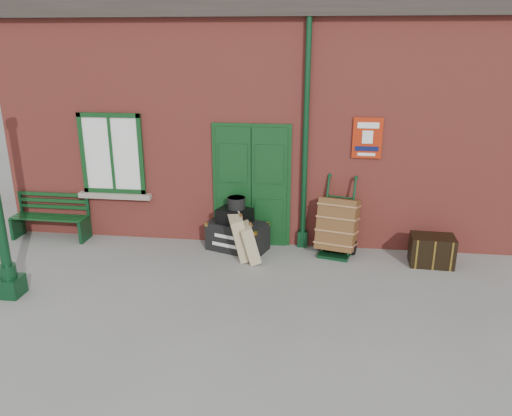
% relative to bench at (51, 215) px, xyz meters
% --- Properties ---
extents(ground, '(80.00, 80.00, 0.00)m').
position_rel_bench_xyz_m(ground, '(4.16, -1.29, -0.45)').
color(ground, gray).
rests_on(ground, ground).
extents(station_building, '(10.30, 4.30, 4.36)m').
position_rel_bench_xyz_m(station_building, '(4.16, 2.20, 1.71)').
color(station_building, '#AB4237').
rests_on(station_building, ground).
extents(bench, '(1.45, 0.46, 0.89)m').
position_rel_bench_xyz_m(bench, '(0.00, 0.00, 0.00)').
color(bench, '#0F3917').
rests_on(bench, ground).
extents(houdini_trunk, '(1.17, 0.88, 0.52)m').
position_rel_bench_xyz_m(houdini_trunk, '(3.65, -0.14, -0.19)').
color(houdini_trunk, black).
rests_on(houdini_trunk, ground).
extents(strongbox, '(0.68, 0.58, 0.26)m').
position_rel_bench_xyz_m(strongbox, '(3.60, -0.14, 0.20)').
color(strongbox, black).
rests_on(strongbox, houdini_trunk).
extents(hatbox, '(0.40, 0.40, 0.21)m').
position_rel_bench_xyz_m(hatbox, '(3.63, -0.11, 0.43)').
color(hatbox, black).
rests_on(hatbox, strongbox).
extents(suitcase_back, '(0.51, 0.62, 0.78)m').
position_rel_bench_xyz_m(suitcase_back, '(3.75, -0.51, -0.06)').
color(suitcase_back, tan).
rests_on(suitcase_back, ground).
extents(suitcase_front, '(0.48, 0.57, 0.68)m').
position_rel_bench_xyz_m(suitcase_front, '(3.93, -0.61, -0.11)').
color(suitcase_front, tan).
rests_on(suitcase_front, ground).
extents(porter_trolley, '(0.81, 0.85, 1.37)m').
position_rel_bench_xyz_m(porter_trolley, '(5.43, -0.07, 0.08)').
color(porter_trolley, '#0D341A').
rests_on(porter_trolley, ground).
extents(dark_trunk, '(0.73, 0.50, 0.52)m').
position_rel_bench_xyz_m(dark_trunk, '(7.02, -0.35, -0.19)').
color(dark_trunk, black).
rests_on(dark_trunk, ground).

